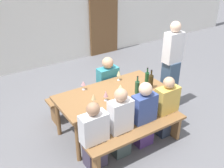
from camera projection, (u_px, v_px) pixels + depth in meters
ground_plane at (112, 129)px, 4.72m from camera, size 24.00×24.00×0.00m
back_wall at (37, 4)px, 6.46m from camera, size 14.00×0.20×3.20m
wooden_door at (104, 18)px, 7.49m from camera, size 0.90×0.06×2.10m
tasting_table at (112, 96)px, 4.41m from camera, size 1.83×0.86×0.75m
bench_near at (138, 135)px, 4.02m from camera, size 1.73×0.30×0.45m
bench_far at (91, 94)px, 5.10m from camera, size 1.73×0.30×0.45m
wine_bottle_0 at (137, 87)px, 4.28m from camera, size 0.07×0.07×0.31m
wine_bottle_1 at (151, 81)px, 4.43m from camera, size 0.08×0.08×0.34m
wine_bottle_2 at (147, 78)px, 4.57m from camera, size 0.07×0.07×0.31m
wine_glass_0 at (93, 97)px, 3.97m from camera, size 0.06×0.06×0.19m
wine_glass_1 at (106, 94)px, 4.08m from camera, size 0.07×0.07×0.17m
wine_glass_2 at (83, 84)px, 4.39m from camera, size 0.07×0.07×0.16m
wine_glass_3 at (121, 87)px, 4.30m from camera, size 0.08×0.08×0.15m
wine_glass_4 at (119, 73)px, 4.68m from camera, size 0.07×0.07×0.19m
seated_guest_near_0 at (94, 138)px, 3.73m from camera, size 0.39×0.24×1.07m
seated_guest_near_1 at (120, 124)px, 3.92m from camera, size 0.35×0.24×1.15m
seated_guest_near_2 at (144, 116)px, 4.14m from camera, size 0.37×0.24×1.12m
seated_guest_near_3 at (166, 108)px, 4.39m from camera, size 0.39×0.24×1.08m
seated_guest_far_0 at (108, 86)px, 5.04m from camera, size 0.39×0.24×1.10m
standing_host at (171, 68)px, 4.95m from camera, size 0.34×0.24×1.74m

